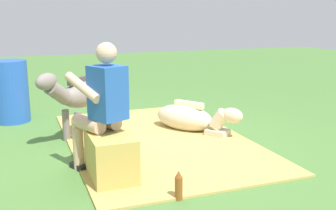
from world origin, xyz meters
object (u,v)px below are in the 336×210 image
(person_seated, at_px, (101,103))
(water_barrel, at_px, (10,91))
(pony_lying, at_px, (190,118))
(hay_bale, at_px, (111,157))
(soda_bottle, at_px, (179,186))
(pony_standing, at_px, (80,95))

(person_seated, distance_m, water_barrel, 2.69)
(person_seated, bearing_deg, pony_lying, -52.74)
(hay_bale, distance_m, person_seated, 0.53)
(pony_lying, bearing_deg, soda_bottle, 153.70)
(hay_bale, relative_size, person_seated, 0.49)
(soda_bottle, relative_size, water_barrel, 0.29)
(pony_lying, bearing_deg, person_seated, 127.26)
(pony_standing, height_order, soda_bottle, pony_standing)
(pony_lying, relative_size, water_barrel, 1.36)
(pony_standing, bearing_deg, hay_bale, -177.91)
(soda_bottle, distance_m, water_barrel, 3.63)
(person_seated, distance_m, soda_bottle, 1.13)
(hay_bale, height_order, person_seated, person_seated)
(hay_bale, bearing_deg, water_barrel, 18.88)
(pony_standing, xyz_separation_m, pony_lying, (-0.23, -1.45, -0.38))
(water_barrel, bearing_deg, hay_bale, -161.12)
(hay_bale, bearing_deg, soda_bottle, -146.00)
(pony_standing, relative_size, pony_lying, 0.86)
(person_seated, distance_m, pony_standing, 1.34)
(person_seated, height_order, pony_standing, person_seated)
(pony_standing, relative_size, soda_bottle, 4.03)
(person_seated, relative_size, pony_standing, 1.23)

